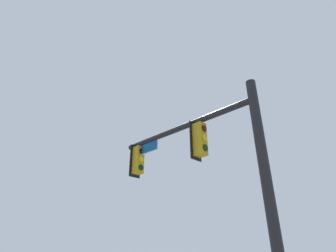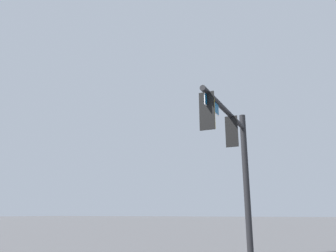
# 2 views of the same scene
# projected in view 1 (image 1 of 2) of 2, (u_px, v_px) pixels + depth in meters

# --- Properties ---
(signal_pole_near) EXTENTS (5.74, 0.54, 6.28)m
(signal_pole_near) POSITION_uv_depth(u_px,v_px,m) (206.00, 160.00, 7.97)
(signal_pole_near) COLOR black
(signal_pole_near) RESTS_ON ground_plane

